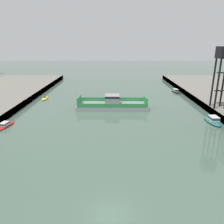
# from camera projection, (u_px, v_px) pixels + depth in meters

# --- Properties ---
(ground_plane) EXTENTS (400.00, 400.00, 0.00)m
(ground_plane) POSITION_uv_depth(u_px,v_px,m) (110.00, 214.00, 23.12)
(ground_plane) COLOR #4C6656
(chain_ferry) EXTENTS (19.28, 6.95, 3.72)m
(chain_ferry) POSITION_uv_depth(u_px,v_px,m) (112.00, 104.00, 59.98)
(chain_ferry) COLOR #939399
(chain_ferry) RESTS_ON ground
(moored_boat_near_left) EXTENTS (2.50, 5.85, 1.10)m
(moored_boat_near_left) POSITION_uv_depth(u_px,v_px,m) (5.00, 125.00, 46.98)
(moored_boat_near_left) COLOR red
(moored_boat_near_left) RESTS_ON ground
(moored_boat_near_right) EXTENTS (2.18, 5.44, 0.92)m
(moored_boat_near_right) POSITION_uv_depth(u_px,v_px,m) (45.00, 98.00, 69.99)
(moored_boat_near_right) COLOR yellow
(moored_boat_near_right) RESTS_ON ground
(moored_boat_mid_left) EXTENTS (2.57, 6.92, 1.59)m
(moored_boat_mid_left) POSITION_uv_depth(u_px,v_px,m) (213.00, 120.00, 49.35)
(moored_boat_mid_left) COLOR #237075
(moored_boat_mid_left) RESTS_ON ground
(moored_boat_far_left) EXTENTS (2.81, 6.77, 1.20)m
(moored_boat_far_left) POSITION_uv_depth(u_px,v_px,m) (176.00, 91.00, 79.02)
(moored_boat_far_left) COLOR black
(moored_boat_far_left) RESTS_ON ground
(crane_tower) EXTENTS (3.30, 3.30, 14.79)m
(crane_tower) POSITION_uv_depth(u_px,v_px,m) (224.00, 60.00, 51.92)
(crane_tower) COLOR black
(crane_tower) RESTS_ON quay_right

